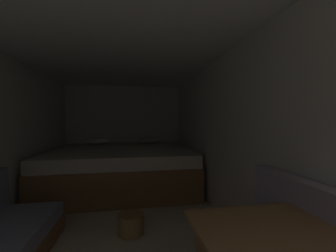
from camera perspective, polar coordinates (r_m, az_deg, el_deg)
The scene contains 6 objects.
ground_plane at distance 2.68m, azimuth -14.49°, elevation -26.10°, with size 6.97×6.97×0.00m, color beige.
wall_back at distance 4.89m, azimuth -12.22°, elevation -1.04°, with size 2.71×0.05×2.06m, color silver.
wall_right at distance 2.64m, azimuth 15.61°, elevation -3.20°, with size 0.05×4.97×2.06m, color silver.
ceiling_slab at distance 2.52m, azimuth -14.82°, elevation 20.88°, with size 2.71×4.97×0.05m, color white.
bed at distance 3.94m, azimuth -12.79°, elevation -11.42°, with size 2.49×1.97×0.87m.
wicker_basket at distance 2.50m, azimuth -10.45°, elevation -25.46°, with size 0.28×0.28×0.22m.
Camera 1 is at (0.20, -0.49, 1.24)m, focal length 21.55 mm.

